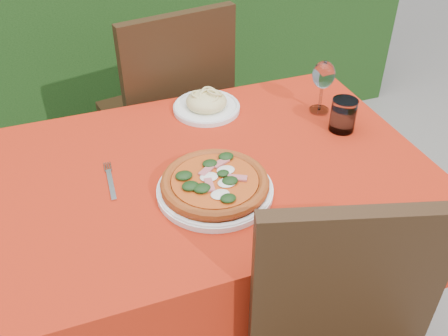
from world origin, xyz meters
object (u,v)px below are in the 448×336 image
object	(u,v)px
pizza_plate	(215,185)
pasta_plate	(206,104)
water_glass	(343,116)
wine_glass	(323,77)
chair_far	(171,107)
fork	(111,184)

from	to	relation	value
pizza_plate	pasta_plate	xyz separation A→B (m)	(0.12, 0.43, -0.00)
pasta_plate	water_glass	distance (m)	0.46
pizza_plate	pasta_plate	size ratio (longest dim) A/B	1.51
pasta_plate	wine_glass	world-z (taller)	wine_glass
pizza_plate	chair_far	bearing A→B (deg)	84.76
pizza_plate	wine_glass	size ratio (longest dim) A/B	1.89
pasta_plate	fork	xyz separation A→B (m)	(-0.38, -0.30, -0.02)
water_glass	wine_glass	bearing A→B (deg)	94.69
fork	pasta_plate	bearing A→B (deg)	41.09
pizza_plate	fork	world-z (taller)	pizza_plate
pasta_plate	wine_glass	bearing A→B (deg)	-20.84
water_glass	chair_far	bearing A→B (deg)	124.85
pizza_plate	water_glass	distance (m)	0.52
pasta_plate	water_glass	size ratio (longest dim) A/B	2.13
chair_far	wine_glass	world-z (taller)	chair_far
chair_far	pasta_plate	size ratio (longest dim) A/B	4.38
pasta_plate	fork	world-z (taller)	pasta_plate
wine_glass	fork	xyz separation A→B (m)	(-0.75, -0.16, -0.13)
pizza_plate	fork	distance (m)	0.30
pasta_plate	fork	distance (m)	0.49
chair_far	fork	world-z (taller)	chair_far
water_glass	fork	xyz separation A→B (m)	(-0.76, -0.03, -0.05)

